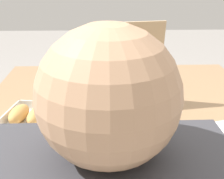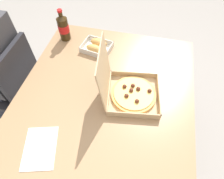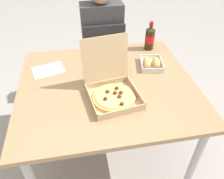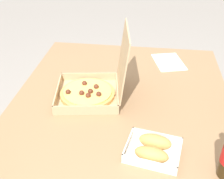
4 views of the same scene
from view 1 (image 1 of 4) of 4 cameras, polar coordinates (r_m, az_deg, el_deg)
The scene contains 3 objects.
dining_table at distance 1.24m, azimuth 2.25°, elevation -5.72°, with size 1.13×0.99×0.70m.
pizza_box_open at distance 1.31m, azimuth 1.36°, elevation 1.59°, with size 0.33×0.36×0.33m.
bread_side_box at distance 1.09m, azimuth -15.55°, elevation -4.82°, with size 0.18×0.21×0.06m.
Camera 1 is at (0.08, 1.09, 1.21)m, focal length 48.47 mm.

